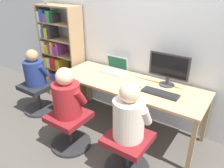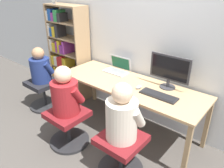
{
  "view_description": "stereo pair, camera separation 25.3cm",
  "coord_description": "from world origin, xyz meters",
  "px_view_note": "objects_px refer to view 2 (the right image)",
  "views": [
    {
      "loc": [
        1.3,
        -1.96,
        1.99
      ],
      "look_at": [
        -0.17,
        0.19,
        0.74
      ],
      "focal_mm": 35.0,
      "sensor_mm": 36.0,
      "label": 1
    },
    {
      "loc": [
        1.5,
        -1.8,
        1.99
      ],
      "look_at": [
        -0.17,
        0.19,
        0.74
      ],
      "focal_mm": 35.0,
      "sensor_mm": 36.0,
      "label": 2
    }
  ],
  "objects_px": {
    "bookshelf": "(65,53)",
    "office_chair_right": "(68,125)",
    "desktop_monitor": "(169,71)",
    "office_chair_left": "(121,152)",
    "person_near_shelf": "(40,67)",
    "keyboard": "(159,95)",
    "person_at_monitor": "(122,116)",
    "laptop": "(117,69)",
    "person_at_laptop": "(65,94)",
    "office_chair_side": "(44,92)"
  },
  "relations": [
    {
      "from": "person_at_monitor",
      "to": "person_near_shelf",
      "type": "height_order",
      "value": "person_at_monitor"
    },
    {
      "from": "person_at_monitor",
      "to": "office_chair_right",
      "type": "bearing_deg",
      "value": -175.95
    },
    {
      "from": "person_at_laptop",
      "to": "bookshelf",
      "type": "xyz_separation_m",
      "value": [
        -1.13,
        0.92,
        0.05
      ]
    },
    {
      "from": "desktop_monitor",
      "to": "keyboard",
      "type": "distance_m",
      "value": 0.36
    },
    {
      "from": "bookshelf",
      "to": "office_chair_side",
      "type": "bearing_deg",
      "value": -81.33
    },
    {
      "from": "office_chair_left",
      "to": "office_chair_right",
      "type": "relative_size",
      "value": 1.0
    },
    {
      "from": "office_chair_side",
      "to": "keyboard",
      "type": "bearing_deg",
      "value": 9.81
    },
    {
      "from": "laptop",
      "to": "person_at_laptop",
      "type": "relative_size",
      "value": 0.6
    },
    {
      "from": "keyboard",
      "to": "office_chair_right",
      "type": "xyz_separation_m",
      "value": [
        -0.9,
        -0.67,
        -0.48
      ]
    },
    {
      "from": "person_near_shelf",
      "to": "keyboard",
      "type": "bearing_deg",
      "value": 9.7
    },
    {
      "from": "bookshelf",
      "to": "office_chair_right",
      "type": "bearing_deg",
      "value": -39.33
    },
    {
      "from": "person_at_laptop",
      "to": "person_near_shelf",
      "type": "bearing_deg",
      "value": 161.92
    },
    {
      "from": "keyboard",
      "to": "person_at_laptop",
      "type": "xyz_separation_m",
      "value": [
        -0.9,
        -0.67,
        -0.01
      ]
    },
    {
      "from": "office_chair_side",
      "to": "person_at_laptop",
      "type": "bearing_deg",
      "value": -17.89
    },
    {
      "from": "desktop_monitor",
      "to": "person_at_monitor",
      "type": "xyz_separation_m",
      "value": [
        -0.05,
        -0.9,
        -0.22
      ]
    },
    {
      "from": "laptop",
      "to": "person_at_monitor",
      "type": "relative_size",
      "value": 0.58
    },
    {
      "from": "office_chair_side",
      "to": "desktop_monitor",
      "type": "bearing_deg",
      "value": 17.86
    },
    {
      "from": "person_at_monitor",
      "to": "person_near_shelf",
      "type": "bearing_deg",
      "value": 171.34
    },
    {
      "from": "desktop_monitor",
      "to": "person_at_laptop",
      "type": "xyz_separation_m",
      "value": [
        -0.87,
        -0.95,
        -0.23
      ]
    },
    {
      "from": "office_chair_left",
      "to": "keyboard",
      "type": "bearing_deg",
      "value": 83.05
    },
    {
      "from": "laptop",
      "to": "person_near_shelf",
      "type": "height_order",
      "value": "person_near_shelf"
    },
    {
      "from": "desktop_monitor",
      "to": "office_chair_right",
      "type": "relative_size",
      "value": 1.01
    },
    {
      "from": "desktop_monitor",
      "to": "office_chair_left",
      "type": "xyz_separation_m",
      "value": [
        -0.05,
        -0.9,
        -0.7
      ]
    },
    {
      "from": "office_chair_left",
      "to": "person_at_monitor",
      "type": "relative_size",
      "value": 0.82
    },
    {
      "from": "laptop",
      "to": "office_chair_side",
      "type": "relative_size",
      "value": 0.7
    },
    {
      "from": "desktop_monitor",
      "to": "office_chair_right",
      "type": "height_order",
      "value": "desktop_monitor"
    },
    {
      "from": "person_at_laptop",
      "to": "office_chair_side",
      "type": "bearing_deg",
      "value": 162.11
    },
    {
      "from": "person_near_shelf",
      "to": "desktop_monitor",
      "type": "bearing_deg",
      "value": 17.75
    },
    {
      "from": "office_chair_left",
      "to": "office_chair_side",
      "type": "bearing_deg",
      "value": 171.33
    },
    {
      "from": "bookshelf",
      "to": "office_chair_side",
      "type": "height_order",
      "value": "bookshelf"
    },
    {
      "from": "person_near_shelf",
      "to": "office_chair_side",
      "type": "bearing_deg",
      "value": -90.0
    },
    {
      "from": "keyboard",
      "to": "office_chair_right",
      "type": "distance_m",
      "value": 1.22
    },
    {
      "from": "desktop_monitor",
      "to": "office_chair_right",
      "type": "distance_m",
      "value": 1.47
    },
    {
      "from": "office_chair_side",
      "to": "office_chair_right",
      "type": "bearing_deg",
      "value": -18.09
    },
    {
      "from": "keyboard",
      "to": "person_at_laptop",
      "type": "distance_m",
      "value": 1.12
    },
    {
      "from": "office_chair_left",
      "to": "office_chair_right",
      "type": "height_order",
      "value": "same"
    },
    {
      "from": "office_chair_right",
      "to": "office_chair_side",
      "type": "height_order",
      "value": "same"
    },
    {
      "from": "desktop_monitor",
      "to": "office_chair_side",
      "type": "xyz_separation_m",
      "value": [
        -1.91,
        -0.62,
        -0.7
      ]
    },
    {
      "from": "keyboard",
      "to": "office_chair_left",
      "type": "xyz_separation_m",
      "value": [
        -0.08,
        -0.62,
        -0.48
      ]
    },
    {
      "from": "laptop",
      "to": "desktop_monitor",
      "type": "bearing_deg",
      "value": -0.06
    },
    {
      "from": "person_at_monitor",
      "to": "bookshelf",
      "type": "bearing_deg",
      "value": 156.13
    },
    {
      "from": "desktop_monitor",
      "to": "laptop",
      "type": "relative_size",
      "value": 1.43
    },
    {
      "from": "desktop_monitor",
      "to": "person_at_monitor",
      "type": "distance_m",
      "value": 0.92
    },
    {
      "from": "office_chair_right",
      "to": "office_chair_side",
      "type": "distance_m",
      "value": 1.09
    },
    {
      "from": "person_at_monitor",
      "to": "person_at_laptop",
      "type": "relative_size",
      "value": 1.03
    },
    {
      "from": "person_at_laptop",
      "to": "person_near_shelf",
      "type": "height_order",
      "value": "person_at_laptop"
    },
    {
      "from": "office_chair_right",
      "to": "person_near_shelf",
      "type": "height_order",
      "value": "person_near_shelf"
    },
    {
      "from": "laptop",
      "to": "office_chair_left",
      "type": "height_order",
      "value": "laptop"
    },
    {
      "from": "person_at_laptop",
      "to": "office_chair_right",
      "type": "bearing_deg",
      "value": -90.0
    },
    {
      "from": "office_chair_right",
      "to": "person_at_monitor",
      "type": "distance_m",
      "value": 0.96
    }
  ]
}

